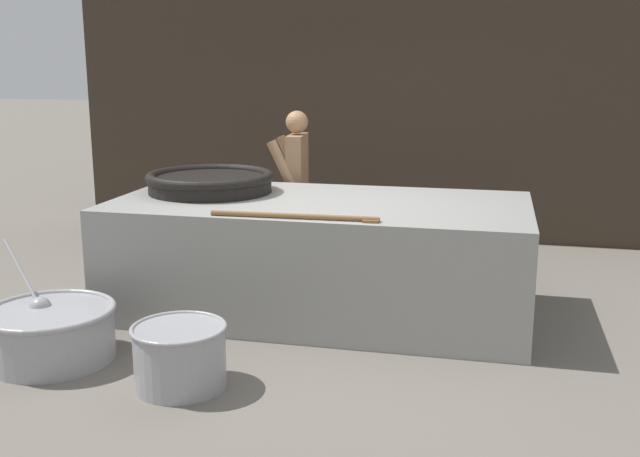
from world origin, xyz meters
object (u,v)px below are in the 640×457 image
at_px(prep_bowl_meat, 180,353).
at_px(giant_wok_near, 210,181).
at_px(cook, 296,185).
at_px(prep_bowl_vegetables, 51,331).

bearing_deg(prep_bowl_meat, giant_wok_near, 104.79).
relative_size(cook, prep_bowl_meat, 2.56).
bearing_deg(prep_bowl_vegetables, cook, 68.21).
height_order(giant_wok_near, cook, cook).
bearing_deg(cook, prep_bowl_meat, 84.53).
distance_m(giant_wok_near, prep_bowl_vegetables, 1.97).
xyz_separation_m(giant_wok_near, cook, (0.51, 1.04, -0.18)).
xyz_separation_m(cook, prep_bowl_meat, (-0.01, -2.95, -0.64)).
distance_m(giant_wok_near, prep_bowl_meat, 2.14).
xyz_separation_m(cook, prep_bowl_vegetables, (-1.09, -2.73, -0.66)).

